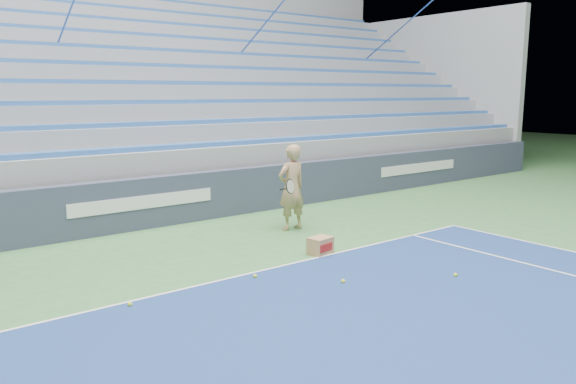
{
  "coord_description": "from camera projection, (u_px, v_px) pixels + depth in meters",
  "views": [
    {
      "loc": [
        -4.74,
        4.66,
        2.88
      ],
      "look_at": [
        1.26,
        12.38,
        1.15
      ],
      "focal_mm": 35.0,
      "sensor_mm": 36.0,
      "label": 1
    }
  ],
  "objects": [
    {
      "name": "tennis_ball_2",
      "position": [
        255.0,
        276.0,
        8.84
      ],
      "size": [
        0.07,
        0.07,
        0.07
      ],
      "primitive_type": "sphere",
      "color": "#D6F131",
      "rests_on": "ground"
    },
    {
      "name": "ball_box",
      "position": [
        320.0,
        246.0,
        10.14
      ],
      "size": [
        0.46,
        0.39,
        0.31
      ],
      "color": "#AD8053",
      "rests_on": "ground"
    },
    {
      "name": "tennis_player",
      "position": [
        292.0,
        187.0,
        11.84
      ],
      "size": [
        0.94,
        0.84,
        1.82
      ],
      "color": "tan",
      "rests_on": "ground"
    },
    {
      "name": "tennis_ball_3",
      "position": [
        130.0,
        304.0,
        7.66
      ],
      "size": [
        0.07,
        0.07,
        0.07
      ],
      "primitive_type": "sphere",
      "color": "#D6F131",
      "rests_on": "ground"
    },
    {
      "name": "tennis_ball_1",
      "position": [
        343.0,
        281.0,
        8.6
      ],
      "size": [
        0.07,
        0.07,
        0.07
      ],
      "primitive_type": "sphere",
      "color": "#D6F131",
      "rests_on": "ground"
    },
    {
      "name": "sponsor_barrier",
      "position": [
        141.0,
        203.0,
        12.0
      ],
      "size": [
        30.0,
        0.32,
        1.1
      ],
      "color": "#353B51",
      "rests_on": "ground"
    },
    {
      "name": "tennis_ball_0",
      "position": [
        456.0,
        275.0,
        8.89
      ],
      "size": [
        0.07,
        0.07,
        0.07
      ],
      "primitive_type": "sphere",
      "color": "#D6F131",
      "rests_on": "ground"
    },
    {
      "name": "bleachers",
      "position": [
        57.0,
        111.0,
        16.13
      ],
      "size": [
        31.0,
        9.15,
        7.3
      ],
      "color": "#92969A",
      "rests_on": "ground"
    }
  ]
}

